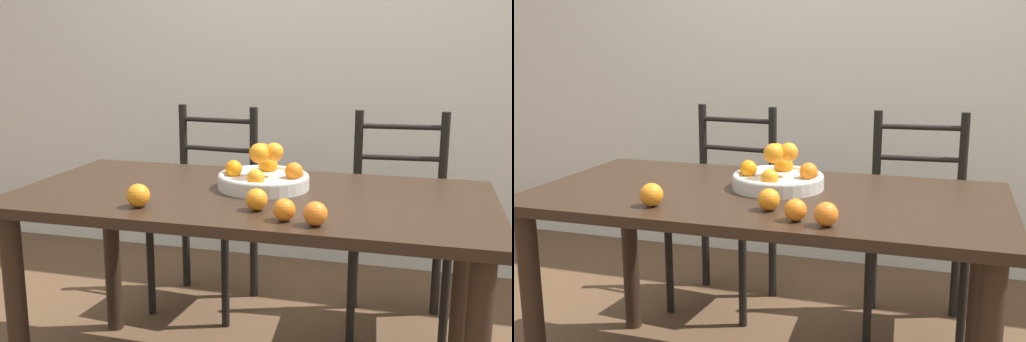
{
  "view_description": "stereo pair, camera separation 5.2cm",
  "coord_description": "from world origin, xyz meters",
  "views": [
    {
      "loc": [
        0.55,
        -1.91,
        1.25
      ],
      "look_at": [
        0.02,
        -0.02,
        0.84
      ],
      "focal_mm": 42.0,
      "sensor_mm": 36.0,
      "label": 1
    },
    {
      "loc": [
        0.6,
        -1.9,
        1.25
      ],
      "look_at": [
        0.02,
        -0.02,
        0.84
      ],
      "focal_mm": 42.0,
      "sensor_mm": 36.0,
      "label": 2
    }
  ],
  "objects": [
    {
      "name": "fruit_bowl",
      "position": [
        0.03,
        0.08,
        0.8
      ],
      "size": [
        0.32,
        0.32,
        0.17
      ],
      "color": "beige",
      "rests_on": "dining_table"
    },
    {
      "name": "orange_loose_2",
      "position": [
        0.28,
        -0.32,
        0.79
      ],
      "size": [
        0.07,
        0.07,
        0.07
      ],
      "color": "orange",
      "rests_on": "dining_table"
    },
    {
      "name": "wall_back",
      "position": [
        0.0,
        1.45,
        1.3
      ],
      "size": [
        8.0,
        0.06,
        2.6
      ],
      "color": "silver",
      "rests_on": "ground_plane"
    },
    {
      "name": "dining_table",
      "position": [
        0.0,
        0.0,
        0.65
      ],
      "size": [
        1.62,
        0.81,
        0.76
      ],
      "color": "black",
      "rests_on": "ground_plane"
    },
    {
      "name": "orange_loose_0",
      "position": [
        -0.29,
        -0.27,
        0.79
      ],
      "size": [
        0.07,
        0.07,
        0.07
      ],
      "color": "orange",
      "rests_on": "dining_table"
    },
    {
      "name": "chair_left",
      "position": [
        -0.43,
        0.71,
        0.46
      ],
      "size": [
        0.45,
        0.43,
        0.96
      ],
      "rotation": [
        0.0,
        0.0,
        -0.09
      ],
      "color": "black",
      "rests_on": "ground_plane"
    },
    {
      "name": "orange_loose_3",
      "position": [
        0.08,
        -0.21,
        0.79
      ],
      "size": [
        0.07,
        0.07,
        0.07
      ],
      "color": "orange",
      "rests_on": "dining_table"
    },
    {
      "name": "chair_right",
      "position": [
        0.48,
        0.71,
        0.46
      ],
      "size": [
        0.45,
        0.43,
        0.96
      ],
      "rotation": [
        0.0,
        0.0,
        0.08
      ],
      "color": "black",
      "rests_on": "ground_plane"
    },
    {
      "name": "orange_loose_1",
      "position": [
        0.18,
        -0.29,
        0.79
      ],
      "size": [
        0.07,
        0.07,
        0.07
      ],
      "color": "orange",
      "rests_on": "dining_table"
    }
  ]
}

